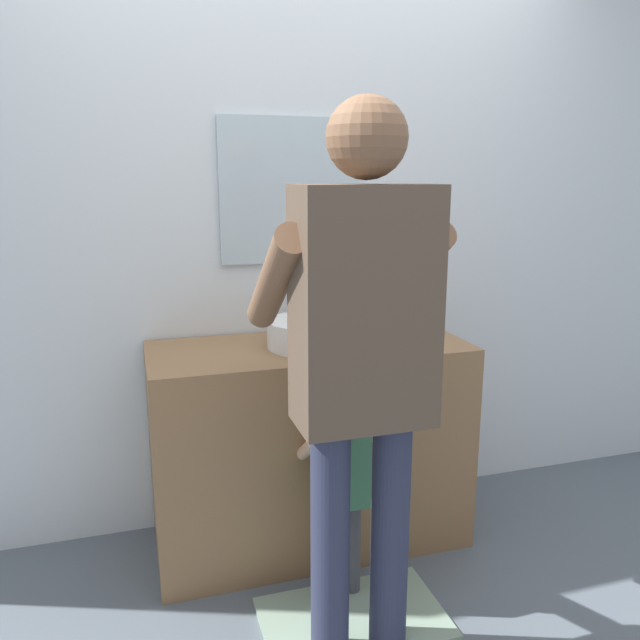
{
  "coord_description": "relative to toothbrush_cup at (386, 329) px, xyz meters",
  "views": [
    {
      "loc": [
        -0.67,
        -2.04,
        1.53
      ],
      "look_at": [
        0.0,
        0.15,
        1.0
      ],
      "focal_mm": 35.21,
      "sensor_mm": 36.0,
      "label": 1
    }
  ],
  "objects": [
    {
      "name": "back_wall",
      "position": [
        -0.32,
        0.35,
        0.44
      ],
      "size": [
        4.4,
        0.1,
        2.7
      ],
      "color": "silver",
      "rests_on": "ground"
    },
    {
      "name": "sink_basin",
      "position": [
        -0.32,
        0.01,
        0.01
      ],
      "size": [
        0.34,
        0.34,
        0.11
      ],
      "color": "white",
      "rests_on": "vanity_cabinet"
    },
    {
      "name": "vanity_cabinet",
      "position": [
        -0.32,
        0.03,
        -0.48
      ],
      "size": [
        1.28,
        0.54,
        0.86
      ],
      "primitive_type": "cube",
      "color": "olive",
      "rests_on": "ground"
    },
    {
      "name": "bath_mat",
      "position": [
        -0.32,
        -0.52,
        -0.9
      ],
      "size": [
        0.64,
        0.4,
        0.02
      ],
      "primitive_type": "cube",
      "color": "gray",
      "rests_on": "ground"
    },
    {
      "name": "child_toddler",
      "position": [
        -0.32,
        -0.37,
        -0.42
      ],
      "size": [
        0.25,
        0.25,
        0.82
      ],
      "color": "#47474C",
      "rests_on": "ground"
    },
    {
      "name": "adult_parent",
      "position": [
        -0.35,
        -0.63,
        0.13
      ],
      "size": [
        0.54,
        0.57,
        1.74
      ],
      "color": "#2D334C",
      "rests_on": "ground"
    },
    {
      "name": "faucet",
      "position": [
        -0.32,
        0.22,
        0.03
      ],
      "size": [
        0.18,
        0.14,
        0.18
      ],
      "color": "#B7BABF",
      "rests_on": "vanity_cabinet"
    },
    {
      "name": "ground_plane",
      "position": [
        -0.32,
        -0.27,
        -0.91
      ],
      "size": [
        14.0,
        14.0,
        0.0
      ],
      "primitive_type": "plane",
      "color": "slate"
    },
    {
      "name": "toothbrush_cup",
      "position": [
        0.0,
        0.0,
        0.0
      ],
      "size": [
        0.07,
        0.07,
        0.21
      ],
      "color": "silver",
      "rests_on": "vanity_cabinet"
    }
  ]
}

